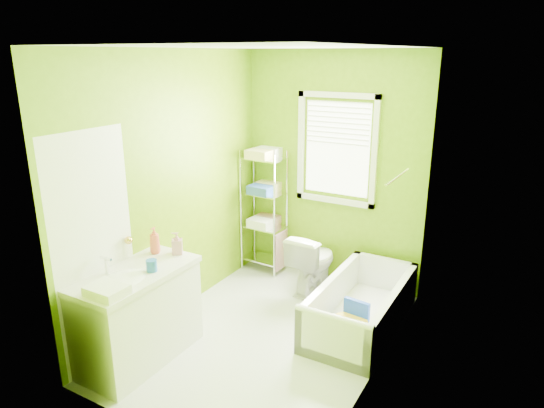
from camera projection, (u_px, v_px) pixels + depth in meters
The scene contains 9 objects.
ground at pixel (267, 335), 4.58m from camera, with size 2.90×2.90×0.00m, color silver.
room_envelope at pixel (267, 177), 4.12m from camera, with size 2.14×2.94×2.62m.
window at pixel (337, 143), 5.25m from camera, with size 0.92×0.05×1.22m.
door at pixel (95, 252), 3.95m from camera, with size 0.09×0.80×2.00m.
right_wall_decor at pixel (383, 223), 3.68m from camera, with size 0.04×1.48×1.17m.
bathtub at pixel (360, 313), 4.68m from camera, with size 0.69×1.49×0.48m.
toilet at pixel (313, 262), 5.37m from camera, with size 0.38×0.67×0.69m, color white.
vanity at pixel (138, 313), 4.12m from camera, with size 0.56×1.09×1.07m.
wire_shelf_unit at pixel (265, 198), 5.73m from camera, with size 0.51×0.41×1.50m.
Camera 1 is at (2.03, -3.45, 2.55)m, focal length 32.00 mm.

